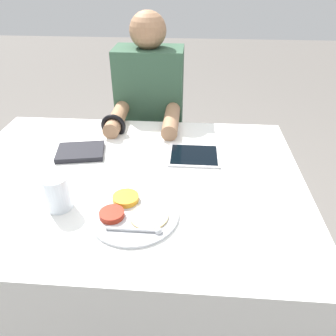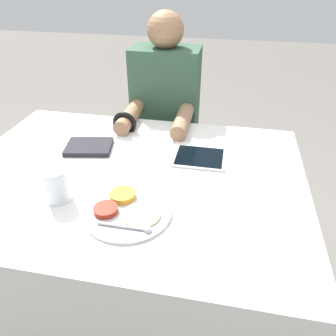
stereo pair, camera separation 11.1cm
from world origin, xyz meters
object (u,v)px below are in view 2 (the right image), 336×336
Objects in this scene: thali_tray at (126,210)px; tablet_device at (199,157)px; red_notebook at (89,147)px; drinking_glass at (57,185)px; person_diner at (165,135)px.

tablet_device is (0.18, 0.36, -0.00)m from thali_tray.
red_notebook is 1.02× the size of tablet_device.
drinking_glass reaches higher than thali_tray.
person_diner reaches higher than red_notebook.
drinking_glass is (-0.42, -0.34, 0.05)m from tablet_device.
person_diner reaches higher than tablet_device.
drinking_glass is (-0.23, 0.02, 0.05)m from thali_tray.
person_diner is (-0.05, 0.84, -0.17)m from thali_tray.
person_diner is at bearing 66.00° from red_notebook.
thali_tray is at bearing -52.56° from red_notebook.
thali_tray is at bearing -116.63° from tablet_device.
red_notebook is 0.33m from drinking_glass.
thali_tray is 1.34× the size of tablet_device.
thali_tray is 0.44m from red_notebook.
drinking_glass is at bearing -102.67° from person_diner.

